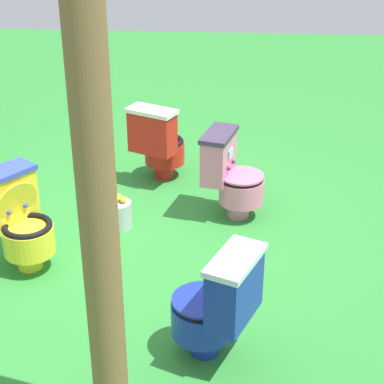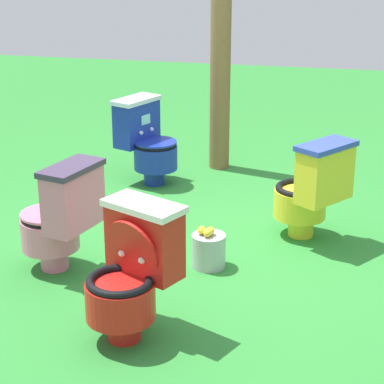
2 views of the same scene
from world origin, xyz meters
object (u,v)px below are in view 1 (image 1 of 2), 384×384
Objects in this scene: toilet_red at (159,142)px; wooden_post at (100,239)px; toilet_blue at (216,305)px; lemon_bucket at (118,214)px; toilet_pink at (231,175)px; toilet_yellow at (19,219)px.

toilet_red is 0.33× the size of wooden_post.
lemon_bucket is at bearing 52.30° from toilet_blue.
toilet_blue is at bearing 12.92° from toilet_pink.
lemon_bucket is at bearing -79.56° from toilet_red.
toilet_red is at bearing 1.84° from wooden_post.
toilet_red reaches higher than lemon_bucket.
toilet_pink is 2.48m from wooden_post.
toilet_pink is 1.72m from toilet_yellow.
toilet_pink is at bearing 21.00° from toilet_blue.
toilet_yellow is (-0.86, 1.50, 0.00)m from toilet_pink.
toilet_pink is at bearing -73.52° from lemon_bucket.
toilet_blue is (-2.38, -0.61, -0.00)m from toilet_red.
toilet_pink is at bearing 155.25° from toilet_yellow.
wooden_post is at bearing 0.64° from toilet_pink.
wooden_post is at bearing 68.07° from toilet_yellow.
toilet_pink is 1.00× the size of toilet_blue.
toilet_yellow is at bearing 134.65° from lemon_bucket.
lemon_bucket is (-0.27, 0.90, -0.25)m from toilet_pink.
toilet_red is 2.63× the size of lemon_bucket.
toilet_blue is 0.33× the size of wooden_post.
toilet_blue is 2.63× the size of lemon_bucket.
lemon_bucket is (2.03, 0.32, -1.00)m from wooden_post.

